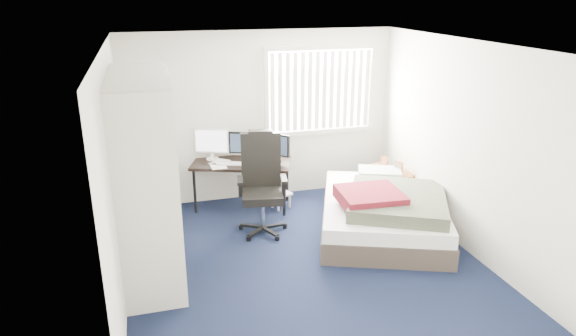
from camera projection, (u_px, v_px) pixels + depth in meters
The scene contains 10 objects.
ground at pixel (303, 259), 6.11m from camera, with size 4.20×4.20×0.00m, color black.
room_shell at pixel (304, 137), 5.61m from camera, with size 4.20×4.20×4.20m.
window_assembly at pixel (320, 91), 7.66m from camera, with size 1.72×0.09×1.32m.
closet at pixel (147, 156), 5.47m from camera, with size 0.64×1.84×2.22m.
desk at pixel (242, 159), 7.36m from camera, with size 1.53×1.09×1.15m.
office_chair at pixel (262, 194), 6.70m from camera, with size 0.72×0.72×1.32m.
footstool at pixel (281, 196), 7.49m from camera, with size 0.34×0.31×0.23m.
nightstand at pixel (389, 174), 7.59m from camera, with size 0.62×0.82×0.69m.
bed at pixel (384, 211), 6.72m from camera, with size 2.21×2.50×0.68m.
pine_box at pixel (160, 278), 5.38m from camera, with size 0.45×0.34×0.34m, color #A07F50.
Camera 1 is at (-1.64, -5.15, 3.04)m, focal length 32.00 mm.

